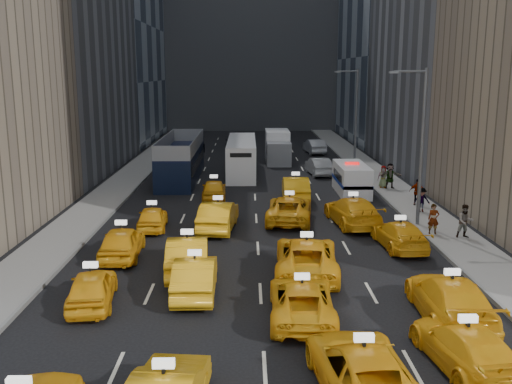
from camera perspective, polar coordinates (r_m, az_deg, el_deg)
ground at (r=21.61m, az=0.57°, el=-12.08°), size 160.00×160.00×0.00m
sidewalk_west at (r=46.66m, az=-13.18°, el=0.88°), size 3.00×90.00×0.15m
sidewalk_east at (r=46.87m, az=12.77°, el=0.95°), size 3.00×90.00×0.15m
curb_west at (r=46.36m, az=-11.43°, el=0.91°), size 0.15×90.00×0.18m
curb_east at (r=46.55m, az=11.04°, el=0.97°), size 0.15×90.00×0.18m
streetlight_near at (r=33.39m, az=16.10°, el=4.83°), size 2.15×0.22×9.00m
streetlight_far at (r=52.76m, az=9.85°, el=7.59°), size 2.15×0.22×9.00m
taxi_2 at (r=16.72m, az=10.61°, el=-17.08°), size 2.94×5.56×1.49m
taxi_3 at (r=18.83m, az=20.23°, el=-14.33°), size 2.57×5.01×1.39m
taxi_4 at (r=22.98m, az=-16.09°, el=-9.17°), size 2.18×4.29×1.40m
taxi_5 at (r=23.25m, az=-6.10°, el=-8.34°), size 1.70×4.65×1.52m
taxi_6 at (r=21.08m, az=4.59°, el=-10.72°), size 2.47×5.03×1.37m
taxi_7 at (r=21.94m, az=18.85°, el=-10.09°), size 2.47×5.64×1.61m
taxi_8 at (r=28.23m, az=-13.26°, el=-4.91°), size 1.97×4.54×1.52m
taxi_9 at (r=25.63m, az=-6.85°, el=-6.23°), size 2.13×5.18×1.67m
taxi_10 at (r=25.38m, az=5.06°, el=-6.45°), size 3.11×5.97×1.60m
taxi_11 at (r=29.87m, az=14.16°, el=-4.17°), size 2.27×4.86×1.37m
taxi_12 at (r=32.87m, az=-10.33°, el=-2.56°), size 1.85×4.02×1.33m
taxi_13 at (r=32.21m, az=-3.80°, el=-2.39°), size 2.24×5.17×1.66m
taxi_14 at (r=34.04m, az=3.36°, el=-1.70°), size 3.17×5.77×1.53m
taxi_15 at (r=33.70m, az=9.64°, el=-1.90°), size 2.99×5.88×1.64m
taxi_16 at (r=40.12m, az=-4.22°, el=0.29°), size 1.79×4.14×1.39m
taxi_17 at (r=39.69m, az=3.97°, el=0.36°), size 1.87×5.07×1.66m
nypd_van at (r=42.34m, az=9.53°, el=1.26°), size 2.67×5.60×2.32m
double_decker at (r=47.41m, az=-7.49°, el=3.33°), size 2.85×12.19×3.54m
city_bus at (r=49.99m, az=-1.45°, el=3.54°), size 3.13×11.63×2.97m
box_truck at (r=56.41m, az=2.18°, el=4.53°), size 2.44×6.73×3.05m
misc_car_0 at (r=49.67m, az=6.28°, el=2.58°), size 2.05×4.68×1.50m
misc_car_1 at (r=62.05m, az=-6.47°, el=4.47°), size 2.60×5.58×1.55m
misc_car_2 at (r=67.73m, az=2.09°, el=5.17°), size 2.76×5.53×1.54m
misc_car_3 at (r=65.52m, az=-2.25°, el=4.96°), size 1.94×4.74×1.61m
misc_car_4 at (r=62.71m, az=5.86°, el=4.57°), size 2.20×4.89×1.56m
pedestrian_0 at (r=32.33m, az=17.33°, el=-2.59°), size 0.64×0.45×1.66m
pedestrian_1 at (r=32.10m, az=20.19°, el=-2.76°), size 0.88×0.50×1.79m
pedestrian_2 at (r=37.14m, az=16.25°, el=-0.77°), size 1.02×0.49×1.54m
pedestrian_3 at (r=39.01m, az=15.81°, el=0.01°), size 1.12×0.81×1.74m
pedestrian_4 at (r=44.23m, az=12.60°, el=1.51°), size 0.91×0.66×1.67m
pedestrian_5 at (r=44.09m, az=13.25°, el=1.58°), size 1.75×0.51×1.88m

